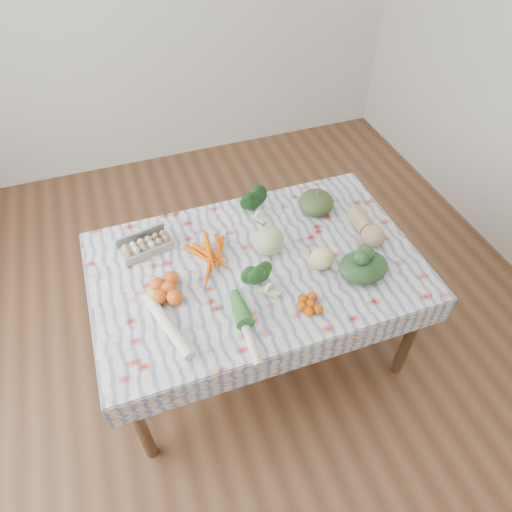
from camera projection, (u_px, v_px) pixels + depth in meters
ground at (256, 345)px, 2.87m from camera, size 4.50×4.50×0.00m
dining_table at (256, 275)px, 2.38m from camera, size 1.60×1.00×0.75m
tablecloth at (256, 265)px, 2.33m from camera, size 1.66×1.06×0.01m
egg_carton at (147, 247)px, 2.35m from camera, size 0.28×0.16×0.07m
carrot_bunch at (216, 258)px, 2.32m from camera, size 0.25×0.23×0.05m
kale_bunch at (256, 205)px, 2.54m from camera, size 0.16×0.15×0.13m
kabocha_squash at (316, 203)px, 2.55m from camera, size 0.24×0.24×0.13m
cabbage at (269, 240)px, 2.33m from camera, size 0.18×0.18×0.16m
butternut_squash at (367, 226)px, 2.43m from camera, size 0.13×0.27×0.12m
orange_cluster at (169, 288)px, 2.16m from camera, size 0.26×0.26×0.08m
broccoli at (261, 282)px, 2.17m from camera, size 0.19×0.19×0.10m
mandarin_cluster at (310, 303)px, 2.12m from camera, size 0.17×0.17×0.05m
grapefruit at (322, 258)px, 2.27m from camera, size 0.14×0.14×0.12m
spinach_bag at (363, 267)px, 2.23m from camera, size 0.27×0.22×0.11m
daikon at (170, 329)px, 2.02m from camera, size 0.15×0.37×0.05m
leek at (246, 329)px, 2.02m from camera, size 0.06×0.38×0.04m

